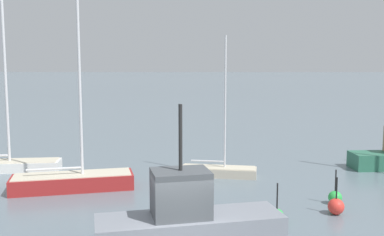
{
  "coord_description": "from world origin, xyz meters",
  "views": [
    {
      "loc": [
        0.55,
        -14.01,
        6.32
      ],
      "look_at": [
        0.0,
        12.26,
        3.1
      ],
      "focal_mm": 42.26,
      "sensor_mm": 36.0,
      "label": 1
    }
  ],
  "objects_px": {
    "fishing_boat_0": "(188,221)",
    "channel_buoy_2": "(336,206)",
    "sailboat_3": "(73,179)",
    "channel_buoy_1": "(277,215)",
    "sailboat_4": "(0,160)",
    "channel_buoy_0": "(335,197)",
    "sailboat_0": "(219,170)"
  },
  "relations": [
    {
      "from": "sailboat_0",
      "to": "sailboat_3",
      "type": "xyz_separation_m",
      "value": [
        -7.41,
        -2.84,
        0.15
      ]
    },
    {
      "from": "sailboat_0",
      "to": "sailboat_4",
      "type": "height_order",
      "value": "sailboat_4"
    },
    {
      "from": "channel_buoy_0",
      "to": "channel_buoy_1",
      "type": "distance_m",
      "value": 3.85
    },
    {
      "from": "fishing_boat_0",
      "to": "channel_buoy_2",
      "type": "xyz_separation_m",
      "value": [
        6.11,
        3.42,
        -0.54
      ]
    },
    {
      "from": "sailboat_0",
      "to": "channel_buoy_1",
      "type": "distance_m",
      "value": 7.65
    },
    {
      "from": "sailboat_0",
      "to": "channel_buoy_1",
      "type": "bearing_deg",
      "value": -66.53
    },
    {
      "from": "sailboat_0",
      "to": "sailboat_3",
      "type": "bearing_deg",
      "value": -150.92
    },
    {
      "from": "fishing_boat_0",
      "to": "channel_buoy_1",
      "type": "relative_size",
      "value": 4.18
    },
    {
      "from": "sailboat_4",
      "to": "channel_buoy_1",
      "type": "xyz_separation_m",
      "value": [
        14.79,
        -8.29,
        -0.36
      ]
    },
    {
      "from": "sailboat_3",
      "to": "channel_buoy_1",
      "type": "xyz_separation_m",
      "value": [
        9.44,
        -4.53,
        -0.22
      ]
    },
    {
      "from": "channel_buoy_0",
      "to": "channel_buoy_1",
      "type": "relative_size",
      "value": 0.99
    },
    {
      "from": "fishing_boat_0",
      "to": "channel_buoy_1",
      "type": "distance_m",
      "value": 4.27
    },
    {
      "from": "sailboat_3",
      "to": "channel_buoy_2",
      "type": "bearing_deg",
      "value": -30.47
    },
    {
      "from": "sailboat_3",
      "to": "channel_buoy_0",
      "type": "xyz_separation_m",
      "value": [
        12.44,
        -2.12,
        -0.2
      ]
    },
    {
      "from": "fishing_boat_0",
      "to": "channel_buoy_0",
      "type": "bearing_deg",
      "value": -157.37
    },
    {
      "from": "sailboat_4",
      "to": "channel_buoy_2",
      "type": "xyz_separation_m",
      "value": [
        17.43,
        -7.28,
        -0.3
      ]
    },
    {
      "from": "fishing_boat_0",
      "to": "sailboat_0",
      "type": "bearing_deg",
      "value": -112.39
    },
    {
      "from": "sailboat_3",
      "to": "channel_buoy_2",
      "type": "height_order",
      "value": "sailboat_3"
    },
    {
      "from": "sailboat_3",
      "to": "sailboat_4",
      "type": "xyz_separation_m",
      "value": [
        -5.35,
        3.76,
        0.13
      ]
    },
    {
      "from": "sailboat_4",
      "to": "fishing_boat_0",
      "type": "distance_m",
      "value": 15.57
    },
    {
      "from": "sailboat_3",
      "to": "channel_buoy_2",
      "type": "xyz_separation_m",
      "value": [
        12.07,
        -3.51,
        -0.17
      ]
    },
    {
      "from": "sailboat_3",
      "to": "channel_buoy_0",
      "type": "relative_size",
      "value": 6.72
    },
    {
      "from": "fishing_boat_0",
      "to": "channel_buoy_0",
      "type": "xyz_separation_m",
      "value": [
        6.48,
        4.82,
        -0.58
      ]
    },
    {
      "from": "channel_buoy_2",
      "to": "fishing_boat_0",
      "type": "bearing_deg",
      "value": -150.75
    },
    {
      "from": "fishing_boat_0",
      "to": "channel_buoy_2",
      "type": "bearing_deg",
      "value": -164.74
    },
    {
      "from": "fishing_boat_0",
      "to": "sailboat_4",
      "type": "bearing_deg",
      "value": -57.4
    },
    {
      "from": "sailboat_3",
      "to": "fishing_boat_0",
      "type": "xyz_separation_m",
      "value": [
        5.96,
        -6.94,
        0.37
      ]
    },
    {
      "from": "sailboat_0",
      "to": "channel_buoy_2",
      "type": "height_order",
      "value": "sailboat_0"
    },
    {
      "from": "sailboat_3",
      "to": "sailboat_4",
      "type": "height_order",
      "value": "sailboat_4"
    },
    {
      "from": "channel_buoy_2",
      "to": "sailboat_3",
      "type": "bearing_deg",
      "value": 163.77
    },
    {
      "from": "channel_buoy_1",
      "to": "channel_buoy_2",
      "type": "relative_size",
      "value": 1.01
    },
    {
      "from": "sailboat_0",
      "to": "fishing_boat_0",
      "type": "distance_m",
      "value": 9.9
    }
  ]
}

